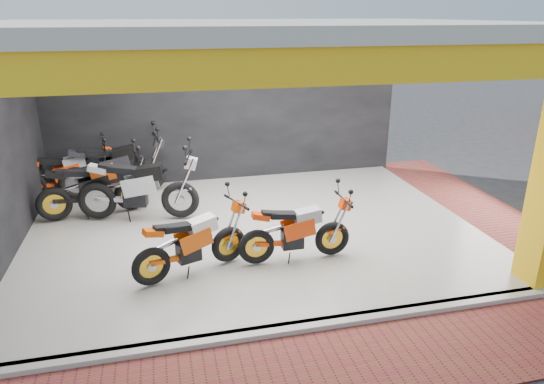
# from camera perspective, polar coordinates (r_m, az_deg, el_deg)

# --- Properties ---
(ground) EXTENTS (80.00, 80.00, 0.00)m
(ground) POSITION_cam_1_polar(r_m,az_deg,el_deg) (7.26, 0.99, -11.40)
(ground) COLOR #2D2D30
(ground) RESTS_ON ground
(showroom_floor) EXTENTS (8.00, 6.00, 0.10)m
(showroom_floor) POSITION_cam_1_polar(r_m,az_deg,el_deg) (8.96, -2.19, -4.58)
(showroom_floor) COLOR beige
(showroom_floor) RESTS_ON ground
(showroom_ceiling) EXTENTS (8.40, 6.40, 0.20)m
(showroom_ceiling) POSITION_cam_1_polar(r_m,az_deg,el_deg) (8.14, -2.54, 18.74)
(showroom_ceiling) COLOR beige
(showroom_ceiling) RESTS_ON corner_column
(back_wall) EXTENTS (8.20, 0.20, 3.50)m
(back_wall) POSITION_cam_1_polar(r_m,az_deg,el_deg) (11.38, -5.43, 9.73)
(back_wall) COLOR black
(back_wall) RESTS_ON ground
(header_beam_front) EXTENTS (8.40, 0.30, 0.40)m
(header_beam_front) POSITION_cam_1_polar(r_m,az_deg,el_deg) (5.25, 4.01, 14.60)
(header_beam_front) COLOR yellow
(header_beam_front) RESTS_ON corner_column
(header_beam_right) EXTENTS (0.30, 6.40, 0.40)m
(header_beam_right) POSITION_cam_1_polar(r_m,az_deg,el_deg) (9.74, 22.26, 15.82)
(header_beam_right) COLOR yellow
(header_beam_right) RESTS_ON corner_column
(floor_kerb) EXTENTS (8.00, 0.20, 0.10)m
(floor_kerb) POSITION_cam_1_polar(r_m,az_deg,el_deg) (6.42, 3.34, -15.66)
(floor_kerb) COLOR beige
(floor_kerb) RESTS_ON ground
(paver_front) EXTENTS (9.00, 1.40, 0.03)m
(paver_front) POSITION_cam_1_polar(r_m,az_deg,el_deg) (5.86, 5.65, -20.25)
(paver_front) COLOR maroon
(paver_front) RESTS_ON ground
(paver_right) EXTENTS (1.40, 7.00, 0.03)m
(paver_right) POSITION_cam_1_polar(r_m,az_deg,el_deg) (10.89, 23.43, -1.91)
(paver_right) COLOR maroon
(paver_right) RESTS_ON ground
(moto_hero) EXTENTS (2.08, 1.36, 1.19)m
(moto_hero) POSITION_cam_1_polar(r_m,az_deg,el_deg) (7.55, -5.21, -4.22)
(moto_hero) COLOR #DE4D09
(moto_hero) RESTS_ON showroom_floor
(moto_row_a) EXTENTS (1.93, 0.73, 1.18)m
(moto_row_a) POSITION_cam_1_polar(r_m,az_deg,el_deg) (7.78, 7.17, -3.59)
(moto_row_a) COLOR #EF3C0A
(moto_row_a) RESTS_ON showroom_floor
(moto_row_b) EXTENTS (2.53, 1.33, 1.47)m
(moto_row_b) POSITION_cam_1_polar(r_m,az_deg,el_deg) (9.26, -10.88, 1.12)
(moto_row_b) COLOR #B3B6BB
(moto_row_b) RESTS_ON showroom_floor
(moto_row_c) EXTENTS (2.28, 1.16, 1.33)m
(moto_row_c) POSITION_cam_1_polar(r_m,az_deg,el_deg) (9.90, -16.39, 1.49)
(moto_row_c) COLOR black
(moto_row_c) RESTS_ON showroom_floor
(moto_row_d) EXTENTS (2.45, 1.18, 1.44)m
(moto_row_d) POSITION_cam_1_polar(r_m,az_deg,el_deg) (10.91, -14.28, 3.70)
(moto_row_d) COLOR black
(moto_row_d) RESTS_ON showroom_floor
(moto_row_e) EXTENTS (2.15, 1.07, 1.26)m
(moto_row_e) POSITION_cam_1_polar(r_m,az_deg,el_deg) (11.01, -19.75, 2.78)
(moto_row_e) COLOR #FF3F0A
(moto_row_e) RESTS_ON showroom_floor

